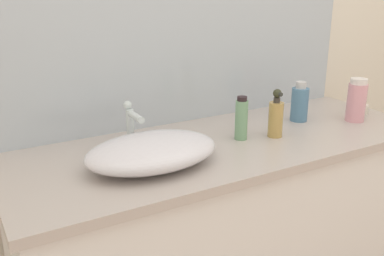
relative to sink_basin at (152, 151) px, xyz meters
The scene contains 9 objects.
bathroom_wall_rear 0.68m from the sink_basin, 45.33° to the left, with size 6.00×0.06×2.60m, color silver.
vanity_counter 0.58m from the sink_basin, 11.30° to the left, with size 1.55×0.57×0.86m.
sink_basin is the anchor object (origin of this frame).
faucet 0.16m from the sink_basin, 90.00° to the left, with size 0.03×0.13×0.16m.
soap_dispenser 0.50m from the sink_basin, ahead, with size 0.05×0.05×0.18m.
lotion_bottle 0.72m from the sink_basin, ahead, with size 0.07×0.07×0.16m.
perfume_bottle 0.38m from the sink_basin, ahead, with size 0.04×0.04×0.16m.
spray_can 0.90m from the sink_basin, ahead, with size 0.07×0.07×0.17m.
candle_jar 1.02m from the sink_basin, ahead, with size 0.05×0.05×0.04m, color beige.
Camera 1 is at (-0.90, -0.78, 1.39)m, focal length 40.74 mm.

